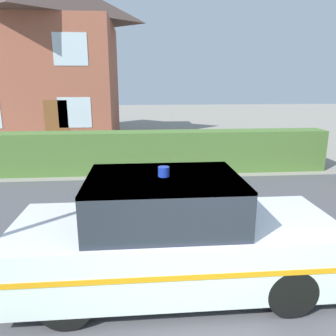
{
  "coord_description": "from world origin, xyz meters",
  "views": [
    {
      "loc": [
        -0.86,
        -2.13,
        2.87
      ],
      "look_at": [
        -0.28,
        4.71,
        1.05
      ],
      "focal_mm": 35.0,
      "sensor_mm": 36.0,
      "label": 1
    }
  ],
  "objects": [
    {
      "name": "road_strip",
      "position": [
        0.0,
        4.13,
        0.01
      ],
      "size": [
        28.0,
        6.55,
        0.01
      ],
      "primitive_type": "cube",
      "color": "#4C4C51",
      "rests_on": "ground"
    },
    {
      "name": "garden_hedge",
      "position": [
        -0.41,
        8.23,
        0.66
      ],
      "size": [
        11.15,
        0.8,
        1.33
      ],
      "primitive_type": "cube",
      "color": "#4C7233",
      "rests_on": "ground"
    },
    {
      "name": "police_car",
      "position": [
        -0.45,
        2.01,
        0.77
      ],
      "size": [
        4.43,
        1.69,
        1.77
      ],
      "rotation": [
        0.0,
        0.0,
        -0.0
      ],
      "color": "black",
      "rests_on": "road_strip"
    },
    {
      "name": "house_left",
      "position": [
        -5.56,
        15.15,
        4.12
      ],
      "size": [
        7.2,
        5.81,
        8.08
      ],
      "color": "#93513D",
      "rests_on": "ground"
    },
    {
      "name": "wheelie_bin",
      "position": [
        -3.81,
        9.2,
        0.54
      ],
      "size": [
        0.69,
        0.67,
        1.07
      ],
      "rotation": [
        0.0,
        0.0,
        -0.19
      ],
      "color": "#23662D",
      "rests_on": "ground"
    }
  ]
}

